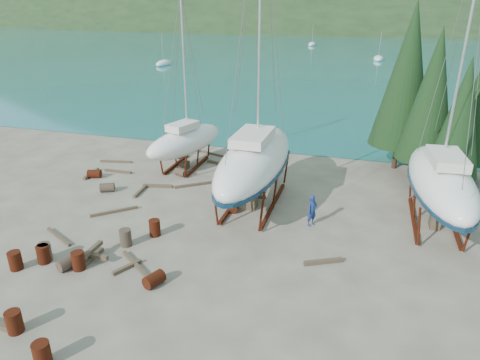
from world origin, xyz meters
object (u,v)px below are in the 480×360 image
(small_sailboat_shore, at_px, (185,141))
(large_sailboat_far, at_px, (441,180))
(large_sailboat_near, at_px, (255,160))
(worker, at_px, (312,210))

(small_sailboat_shore, bearing_deg, large_sailboat_far, 2.79)
(large_sailboat_near, distance_m, large_sailboat_far, 10.05)
(large_sailboat_near, xyz_separation_m, worker, (3.65, -1.65, -1.97))
(large_sailboat_far, height_order, small_sailboat_shore, large_sailboat_far)
(large_sailboat_near, height_order, small_sailboat_shore, large_sailboat_near)
(small_sailboat_shore, bearing_deg, worker, -15.05)
(small_sailboat_shore, xyz_separation_m, worker, (10.10, -6.44, -1.11))
(worker, bearing_deg, small_sailboat_shore, 91.70)
(large_sailboat_near, height_order, worker, large_sailboat_near)
(large_sailboat_far, distance_m, worker, 6.94)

